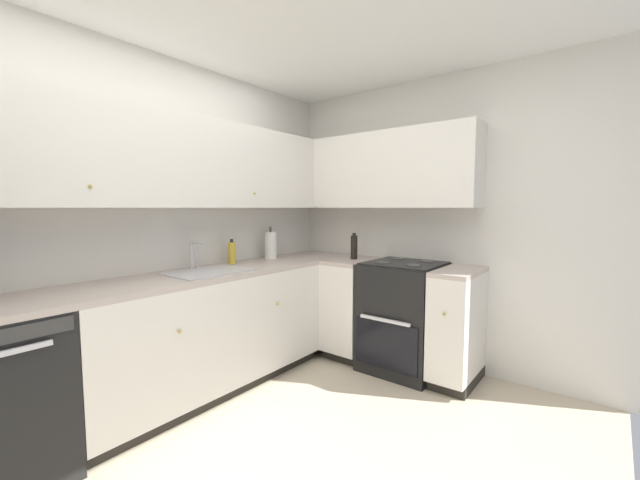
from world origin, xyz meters
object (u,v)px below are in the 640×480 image
(paper_towel_roll, at_px, (271,245))
(oil_bottle, at_px, (354,247))
(oven_range, at_px, (404,315))
(soap_bottle, at_px, (232,253))

(paper_towel_roll, distance_m, oil_bottle, 0.78)
(oven_range, relative_size, oil_bottle, 4.38)
(paper_towel_roll, relative_size, oil_bottle, 1.27)
(oven_range, xyz_separation_m, paper_towel_roll, (-0.47, 1.15, 0.57))
(oven_range, bearing_deg, oil_bottle, 92.17)
(oil_bottle, bearing_deg, soap_bottle, 143.24)
(soap_bottle, relative_size, paper_towel_roll, 0.69)
(oil_bottle, bearing_deg, paper_towel_roll, 124.77)
(oven_range, height_order, soap_bottle, soap_bottle)
(soap_bottle, xyz_separation_m, oil_bottle, (0.89, -0.66, 0.02))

